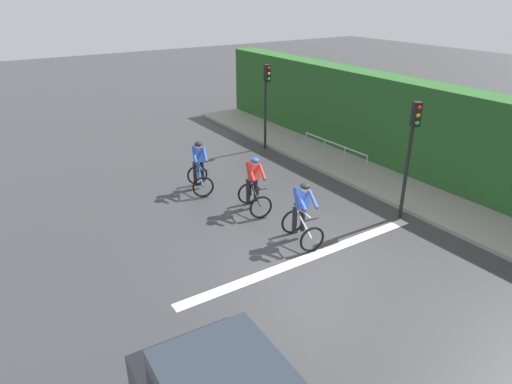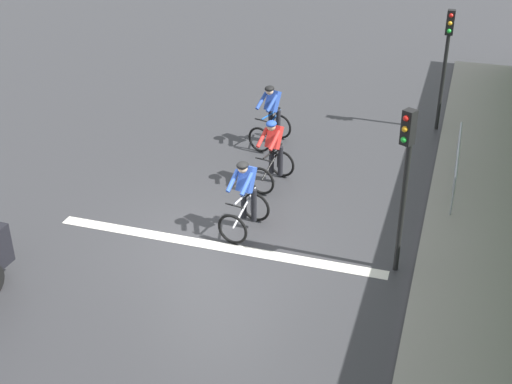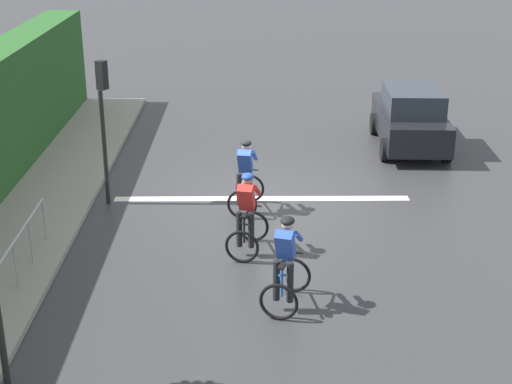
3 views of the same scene
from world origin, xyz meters
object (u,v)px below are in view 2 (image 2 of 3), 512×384
(cyclist_lead, at_px, (271,116))
(traffic_light_near_crossing, at_px, (405,168))
(cyclist_second, at_px, (273,154))
(traffic_light_far_junction, at_px, (446,52))
(cyclist_mid, at_px, (245,198))
(pedestrian_railing_kerbside, at_px, (457,157))

(cyclist_lead, distance_m, traffic_light_near_crossing, 6.40)
(cyclist_second, relative_size, traffic_light_far_junction, 0.50)
(cyclist_mid, relative_size, traffic_light_near_crossing, 0.50)
(cyclist_lead, relative_size, traffic_light_near_crossing, 0.50)
(cyclist_lead, height_order, pedestrian_railing_kerbside, cyclist_lead)
(traffic_light_near_crossing, bearing_deg, cyclist_second, 139.93)
(cyclist_lead, height_order, traffic_light_far_junction, traffic_light_far_junction)
(cyclist_lead, bearing_deg, traffic_light_far_junction, 29.03)
(traffic_light_near_crossing, height_order, pedestrian_railing_kerbside, traffic_light_near_crossing)
(pedestrian_railing_kerbside, bearing_deg, cyclist_lead, 168.00)
(traffic_light_far_junction, bearing_deg, cyclist_lead, -150.97)
(cyclist_lead, relative_size, traffic_light_far_junction, 0.50)
(cyclist_lead, relative_size, pedestrian_railing_kerbside, 0.53)
(traffic_light_far_junction, xyz_separation_m, pedestrian_railing_kerbside, (0.66, -3.31, -1.45))
(traffic_light_near_crossing, distance_m, pedestrian_railing_kerbside, 4.22)
(cyclist_lead, distance_m, pedestrian_railing_kerbside, 4.89)
(cyclist_second, height_order, traffic_light_far_junction, traffic_light_far_junction)
(cyclist_lead, xyz_separation_m, traffic_light_far_junction, (4.12, 2.29, 1.43))
(cyclist_second, bearing_deg, pedestrian_railing_kerbside, 15.61)
(cyclist_lead, relative_size, cyclist_mid, 1.00)
(cyclist_mid, distance_m, traffic_light_far_junction, 7.60)
(cyclist_lead, xyz_separation_m, pedestrian_railing_kerbside, (4.78, -1.02, -0.02))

